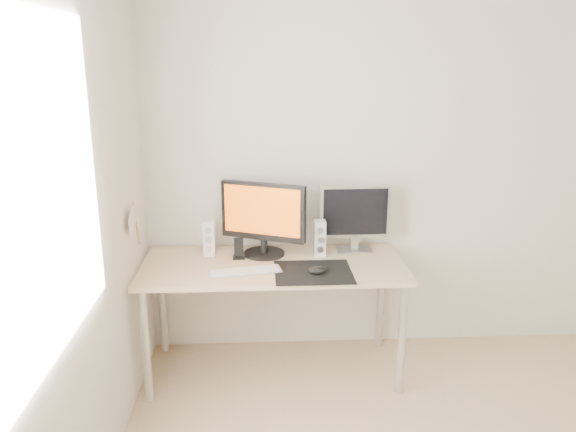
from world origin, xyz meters
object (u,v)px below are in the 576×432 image
speaker_right (320,238)px  desk (274,275)px  phone_dock (239,252)px  main_monitor (263,216)px  second_monitor (355,215)px  keyboard (246,271)px  mouse (317,270)px  speaker_left (209,238)px

speaker_right → desk: bearing=-155.4°
desk → phone_dock: bearing=154.9°
main_monitor → second_monitor: main_monitor is taller
keyboard → mouse: bearing=-6.7°
second_monitor → keyboard: bearing=-153.2°
main_monitor → keyboard: 0.40m
speaker_left → keyboard: (0.23, -0.32, -0.10)m
desk → speaker_left: speaker_left is taller
phone_dock → speaker_left: bearing=158.4°
mouse → main_monitor: main_monitor is taller
desk → speaker_right: bearing=24.6°
keyboard → phone_dock: (-0.05, 0.24, 0.03)m
mouse → speaker_right: (0.05, 0.33, 0.09)m
mouse → speaker_right: speaker_right is taller
mouse → second_monitor: size_ratio=0.25×
keyboard → second_monitor: bearing=26.8°
main_monitor → keyboard: bearing=-110.1°
mouse → second_monitor: second_monitor is taller
second_monitor → keyboard: size_ratio=1.04×
speaker_right → second_monitor: bearing=16.8°
mouse → desk: bearing=141.9°
speaker_right → main_monitor: bearing=177.3°
mouse → speaker_right: bearing=81.7°
main_monitor → keyboard: (-0.11, -0.30, -0.25)m
phone_dock → second_monitor: bearing=8.1°
keyboard → phone_dock: bearing=100.5°
keyboard → desk: bearing=41.2°
mouse → keyboard: 0.42m
speaker_right → speaker_left: bearing=176.8°
desk → second_monitor: size_ratio=3.55×
mouse → phone_dock: 0.55m
main_monitor → keyboard: size_ratio=1.20×
second_monitor → keyboard: (-0.69, -0.35, -0.23)m
mouse → phone_dock: (-0.46, 0.29, 0.02)m
main_monitor → second_monitor: bearing=5.2°
phone_dock → keyboard: bearing=-79.5°
desk → keyboard: bearing=-138.8°
second_monitor → phone_dock: bearing=-171.9°
keyboard → phone_dock: phone_dock is taller
desk → speaker_right: (0.30, 0.14, 0.19)m
speaker_left → phone_dock: bearing=-21.6°
mouse → main_monitor: bearing=131.4°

